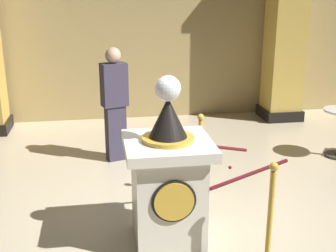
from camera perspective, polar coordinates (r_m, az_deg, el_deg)
ground_plane at (r=4.86m, az=1.28°, el=-13.03°), size 10.30×10.30×0.00m
back_wall at (r=8.55m, az=-4.05°, el=13.51°), size 10.30×0.16×3.77m
pedestal_clock at (r=4.35m, az=0.01°, el=-7.05°), size 0.84×0.84×1.70m
stanchion_near at (r=4.12m, az=12.87°, el=-13.52°), size 0.24×0.24×1.06m
stanchion_far at (r=5.39m, az=4.09°, el=-5.45°), size 0.24×0.24×1.06m
velvet_rope at (r=4.56m, az=8.06°, el=-4.31°), size 0.93×0.96×0.22m
column_right at (r=8.71m, az=15.02°, el=12.47°), size 0.75×0.75×3.62m
bystander_guest at (r=6.44m, az=-6.90°, el=3.14°), size 0.41×0.32×1.67m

